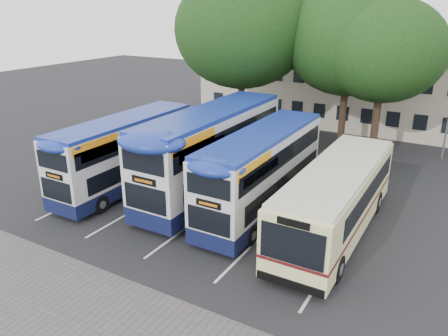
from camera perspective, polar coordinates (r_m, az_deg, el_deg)
The scene contains 10 objects.
ground at distance 17.79m, azimuth 0.29°, elevation -14.25°, with size 120.00×120.00×0.00m, color black.
bay_lines at distance 23.17m, azimuth -1.63°, elevation -5.44°, with size 14.12×11.00×0.01m.
depot_building at distance 40.94m, azimuth 19.67°, elevation 9.53°, with size 32.40×8.40×6.20m.
tree_left at distance 32.83m, azimuth 2.40°, elevation 17.57°, with size 9.79×9.79×12.63m.
tree_mid at distance 32.28m, azimuth 16.12°, elevation 15.78°, with size 8.95×8.95×11.72m.
tree_right at distance 30.70m, azimuth 20.23°, elevation 14.20°, with size 7.84×7.84×10.75m.
bus_dd_left at distance 25.78m, azimuth -12.67°, elevation 2.32°, with size 2.44×10.06×4.19m.
bus_dd_mid at distance 24.23m, azimuth -1.50°, elevation 2.56°, with size 2.83×11.65×4.86m.
bus_dd_right at distance 22.23m, azimuth 5.05°, elevation -0.04°, with size 2.50×10.32×4.30m.
bus_single at distance 20.90m, azimuth 14.57°, elevation -3.49°, with size 2.83×11.12×3.32m.
Camera 1 is at (7.24, -12.69, 10.16)m, focal length 35.00 mm.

